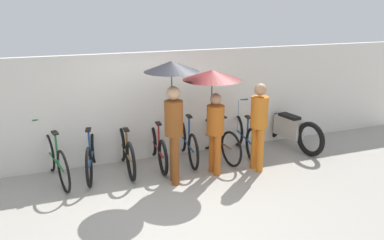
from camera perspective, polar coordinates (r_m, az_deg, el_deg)
name	(u,v)px	position (r m, az deg, el deg)	size (l,w,h in m)	color
ground_plane	(182,200)	(6.25, -1.48, -12.03)	(30.00, 30.00, 0.00)	#9E998E
back_wall	(151,106)	(7.61, -6.33, 2.12)	(12.89, 0.12, 2.18)	silver
parked_bicycle_0	(56,160)	(7.14, -20.06, -5.77)	(0.54, 1.73, 1.06)	black
parked_bicycle_1	(92,155)	(7.26, -15.05, -5.11)	(0.51, 1.75, 1.06)	black
parked_bicycle_2	(126,151)	(7.28, -10.07, -4.68)	(0.44, 1.69, 1.06)	black
parked_bicycle_3	(157,147)	(7.44, -5.33, -4.15)	(0.44, 1.68, 1.08)	black
parked_bicycle_4	(187,142)	(7.62, -0.78, -3.38)	(0.44, 1.70, 1.03)	black
parked_bicycle_5	(217,140)	(7.77, 3.81, -3.00)	(0.44, 1.76, 1.06)	black
parked_bicycle_6	(244,137)	(8.02, 7.98, -2.51)	(0.44, 1.65, 1.07)	black
pedestrian_leading	(172,91)	(6.33, -3.00, 4.40)	(0.94, 0.94, 2.16)	brown
pedestrian_center	(213,92)	(6.73, 3.23, 4.34)	(1.06, 1.06, 1.95)	#B25619
pedestrian_trailing	(259,120)	(7.04, 10.15, -0.07)	(0.32, 0.32, 1.70)	#C66B1E
motorcycle	(288,129)	(8.59, 14.47, -1.27)	(0.63, 2.02, 0.94)	black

